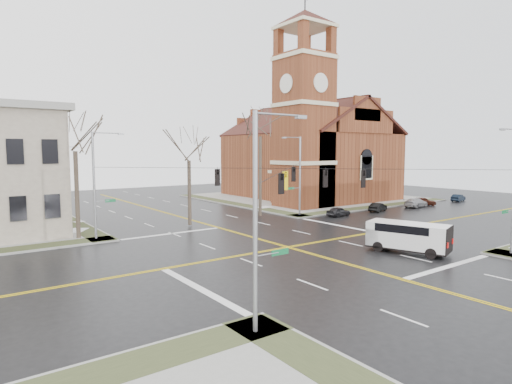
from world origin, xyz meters
TOP-DOWN VIEW (x-y plane):
  - ground at (0.00, 0.00)m, footprint 120.00×120.00m
  - sidewalks at (0.00, 0.00)m, footprint 80.00×80.00m
  - road_markings at (0.00, 0.00)m, footprint 100.00×100.00m
  - church at (24.76, 24.78)m, footprint 24.28×27.48m
  - signal_pole_ne at (11.32, 11.50)m, footprint 2.75×0.22m
  - signal_pole_nw at (-11.32, 11.50)m, footprint 2.75×0.22m
  - signal_pole_sw at (-11.32, -11.50)m, footprint 2.75×0.22m
  - span_wires at (0.00, 0.00)m, footprint 23.02×23.02m
  - traffic_signals at (-0.00, -0.67)m, footprint 8.21×8.26m
  - streetlight_north_a at (-10.65, 28.00)m, footprint 2.30×0.20m
  - streetlight_north_b at (-10.65, 48.00)m, footprint 2.30×0.20m
  - cargo_van at (6.00, -6.36)m, footprint 3.99×6.22m
  - parked_car_a at (15.02, 8.74)m, footprint 3.32×1.55m
  - parked_car_b at (21.90, 8.54)m, footprint 3.52×2.06m
  - parked_car_c at (29.38, 8.17)m, footprint 4.43×2.26m
  - parked_car_d at (31.49, 8.51)m, footprint 3.86×2.80m
  - parked_car_e at (40.37, 8.34)m, footprint 3.38×1.69m
  - tree_nw_far at (-12.59, 12.77)m, footprint 4.00×4.00m
  - tree_nw_near at (-1.93, 12.92)m, footprint 4.00×4.00m
  - tree_ne at (7.34, 13.57)m, footprint 4.00×4.00m

SIDE VIEW (x-z plane):
  - ground at x=0.00m, z-range 0.00..0.00m
  - road_markings at x=0.00m, z-range 0.00..0.01m
  - sidewalks at x=0.00m, z-range -0.01..0.16m
  - parked_car_e at x=40.37m, z-range 0.00..1.07m
  - parked_car_b at x=21.90m, z-range 0.00..1.10m
  - parked_car_a at x=15.02m, z-range 0.00..1.10m
  - parked_car_d at x=31.49m, z-range 0.00..1.22m
  - parked_car_c at x=29.38m, z-range 0.00..1.23m
  - cargo_van at x=6.00m, z-range 0.20..2.42m
  - streetlight_north_a at x=-10.65m, z-range 0.47..8.47m
  - streetlight_north_b at x=-10.65m, z-range 0.47..8.47m
  - signal_pole_ne at x=11.32m, z-range 0.45..9.45m
  - signal_pole_nw at x=-11.32m, z-range 0.45..9.45m
  - signal_pole_sw at x=-11.32m, z-range 0.45..9.45m
  - traffic_signals at x=0.00m, z-range 4.80..6.10m
  - span_wires at x=0.00m, z-range 6.18..6.22m
  - tree_nw_near at x=-1.93m, z-range 2.19..11.85m
  - tree_nw_far at x=-12.59m, z-range 2.48..13.56m
  - church at x=24.76m, z-range -5.32..22.18m
  - tree_ne at x=7.34m, z-range 3.00..16.51m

